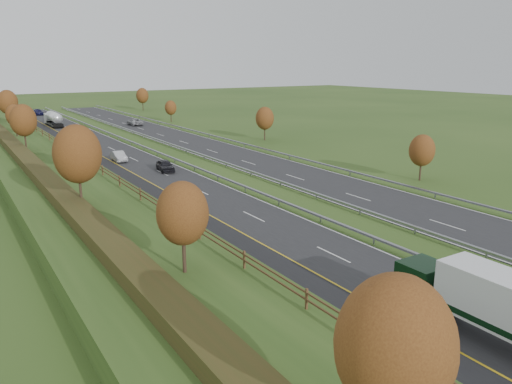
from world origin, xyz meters
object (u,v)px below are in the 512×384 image
Objects in this scene: car_dark_near at (165,166)px; car_oncoming at (135,122)px; road_tanker at (53,119)px; car_small_far at (38,112)px; car_silver_mid at (119,156)px.

car_oncoming reaches higher than car_dark_near.
car_dark_near is (2.92, -63.08, -1.03)m from road_tanker.
car_small_far is (1.44, 30.67, -1.02)m from road_tanker.
car_silver_mid is at bearing 114.42° from car_dark_near.
car_silver_mid is at bearing -94.26° from car_small_far.
road_tanker is at bearing 100.16° from car_dark_near.
car_oncoming is (17.15, -8.68, -1.00)m from road_tanker.
car_small_far is 0.94× the size of car_oncoming.
car_oncoming is at bearing 82.85° from car_dark_near.
road_tanker reaches higher than car_silver_mid.
car_dark_near is 1.00× the size of car_silver_mid.
road_tanker is at bearing -23.65° from car_oncoming.
car_small_far is at bearing 87.31° from road_tanker.
car_silver_mid is 0.84× the size of car_small_far.
car_small_far is 42.37m from car_oncoming.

